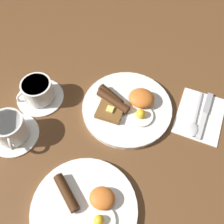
% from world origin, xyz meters
% --- Properties ---
extents(ground_plane, '(3.00, 3.00, 0.00)m').
position_xyz_m(ground_plane, '(0.00, 0.00, 0.00)').
color(ground_plane, brown).
extents(breakfast_plate_near, '(0.27, 0.27, 0.05)m').
position_xyz_m(breakfast_plate_near, '(-0.00, -0.00, 0.01)').
color(breakfast_plate_near, white).
rests_on(breakfast_plate_near, ground_plane).
extents(breakfast_plate_far, '(0.26, 0.26, 0.04)m').
position_xyz_m(breakfast_plate_far, '(0.03, 0.31, 0.01)').
color(breakfast_plate_far, white).
rests_on(breakfast_plate_far, ground_plane).
extents(teacup_near, '(0.14, 0.14, 0.07)m').
position_xyz_m(teacup_near, '(0.27, 0.03, 0.03)').
color(teacup_near, white).
rests_on(teacup_near, ground_plane).
extents(teacup_far, '(0.14, 0.14, 0.08)m').
position_xyz_m(teacup_far, '(0.29, 0.17, 0.04)').
color(teacup_far, white).
rests_on(teacup_far, ground_plane).
extents(napkin, '(0.15, 0.19, 0.01)m').
position_xyz_m(napkin, '(-0.22, -0.04, 0.00)').
color(napkin, white).
rests_on(napkin, ground_plane).
extents(knife, '(0.04, 0.17, 0.01)m').
position_xyz_m(knife, '(-0.23, -0.05, 0.01)').
color(knife, silver).
rests_on(knife, napkin).
extents(spoon, '(0.04, 0.17, 0.01)m').
position_xyz_m(spoon, '(-0.20, 0.01, 0.01)').
color(spoon, silver).
rests_on(spoon, napkin).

